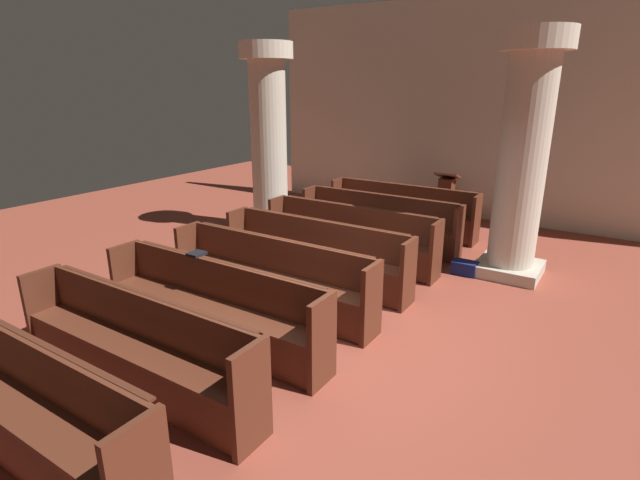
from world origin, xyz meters
The scene contains 15 objects.
ground_plane centered at (0.00, 0.00, 0.00)m, with size 19.20×19.20×0.00m, color brown.
back_wall centered at (0.00, 6.08, 2.25)m, with size 10.00×0.16×4.50m, color beige.
pew_row_0 centered at (-1.02, 4.19, 0.50)m, with size 2.96×0.47×0.92m.
pew_row_1 centered at (-1.02, 3.16, 0.50)m, with size 2.96×0.46×0.92m.
pew_row_2 centered at (-1.02, 2.13, 0.50)m, with size 2.96×0.46×0.92m.
pew_row_3 centered at (-1.02, 1.10, 0.50)m, with size 2.96×0.47×0.92m.
pew_row_4 centered at (-1.02, 0.07, 0.50)m, with size 2.96×0.46×0.92m.
pew_row_5 centered at (-1.02, -0.96, 0.50)m, with size 2.96×0.46×0.92m.
pew_row_6 centered at (-1.02, -1.99, 0.50)m, with size 2.96×0.47×0.92m.
pew_row_7 centered at (-1.02, -3.02, 0.50)m, with size 2.96×0.46×0.92m.
pillar_aisle_side centered at (1.29, 3.02, 1.83)m, with size 0.99×0.99×3.53m.
pillar_far_side centered at (-3.28, 2.94, 1.83)m, with size 0.99×0.99×3.53m.
lectern centered at (-0.52, 5.28, 0.45)m, with size 0.48×0.45×1.08m.
hymn_book centered at (-1.42, -0.77, 0.94)m, with size 0.16×0.19×0.03m, color black.
kneeler_box_navy centered at (0.72, 2.65, 0.10)m, with size 0.37×0.25×0.20m, color navy.
Camera 1 is at (2.63, -4.42, 2.80)m, focal length 27.25 mm.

